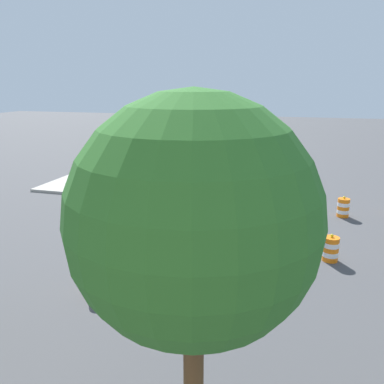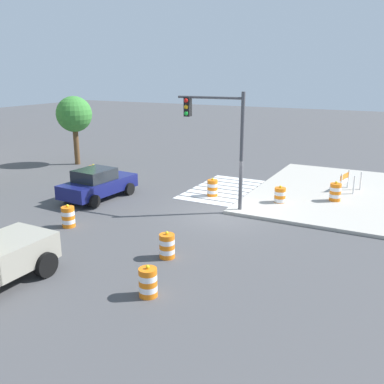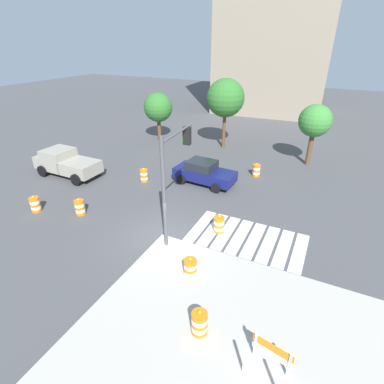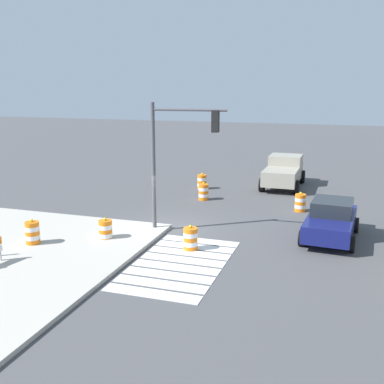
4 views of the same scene
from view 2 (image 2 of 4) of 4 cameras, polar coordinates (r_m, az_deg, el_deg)
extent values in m
plane|color=#474749|center=(20.50, 4.16, -2.90)|extent=(120.00, 120.00, 0.00)
cube|color=#ADA89E|center=(24.80, 22.70, -0.61)|extent=(12.00, 12.00, 0.15)
cube|color=silver|center=(22.39, 1.32, -1.20)|extent=(0.60, 3.20, 0.02)
cube|color=silver|center=(23.04, 2.14, -0.72)|extent=(0.60, 3.20, 0.02)
cube|color=silver|center=(23.70, 2.92, -0.26)|extent=(0.60, 3.20, 0.02)
cube|color=silver|center=(24.36, 3.65, 0.18)|extent=(0.60, 3.20, 0.02)
cube|color=silver|center=(25.02, 4.34, 0.59)|extent=(0.60, 3.20, 0.02)
cube|color=silver|center=(25.69, 5.00, 0.98)|extent=(0.60, 3.20, 0.02)
cube|color=silver|center=(26.36, 5.62, 1.35)|extent=(0.60, 3.20, 0.02)
cube|color=silver|center=(27.04, 6.21, 1.70)|extent=(0.60, 3.20, 0.02)
cube|color=navy|center=(23.26, -12.25, 0.80)|extent=(4.42, 2.14, 0.70)
cube|color=#1E2328|center=(22.93, -12.77, 2.23)|extent=(2.01, 1.73, 0.60)
cylinder|color=black|center=(24.93, -11.67, 1.01)|extent=(0.68, 0.29, 0.66)
cylinder|color=black|center=(23.71, -8.29, 0.41)|extent=(0.68, 0.29, 0.66)
cylinder|color=black|center=(23.11, -16.20, -0.47)|extent=(0.68, 0.29, 0.66)
cylinder|color=black|center=(21.79, -12.80, -1.21)|extent=(0.68, 0.29, 0.66)
cube|color=gray|center=(15.37, -22.93, -7.25)|extent=(2.53, 2.04, 0.90)
cylinder|color=black|center=(15.11, -18.79, -9.08)|extent=(0.84, 0.31, 0.84)
cylinder|color=black|center=(16.58, -23.69, -7.35)|extent=(0.84, 0.31, 0.84)
cylinder|color=orange|center=(22.20, 11.50, -1.47)|extent=(0.56, 0.56, 0.18)
cylinder|color=white|center=(22.14, 11.52, -1.02)|extent=(0.56, 0.56, 0.18)
cylinder|color=orange|center=(22.09, 11.55, -0.57)|extent=(0.56, 0.56, 0.18)
cylinder|color=white|center=(22.05, 11.58, -0.13)|extent=(0.56, 0.56, 0.18)
cylinder|color=orange|center=(22.00, 11.60, 0.33)|extent=(0.56, 0.56, 0.18)
sphere|color=yellow|center=(21.96, 11.62, 0.70)|extent=(0.12, 0.12, 0.12)
cylinder|color=orange|center=(19.52, -15.98, -4.19)|extent=(0.56, 0.56, 0.18)
cylinder|color=white|center=(19.46, -16.02, -3.69)|extent=(0.56, 0.56, 0.18)
cylinder|color=orange|center=(19.40, -16.06, -3.19)|extent=(0.56, 0.56, 0.18)
cylinder|color=white|center=(19.35, -16.10, -2.68)|extent=(0.56, 0.56, 0.18)
cylinder|color=orange|center=(19.29, -16.14, -2.18)|extent=(0.56, 0.56, 0.18)
sphere|color=yellow|center=(19.25, -16.17, -1.75)|extent=(0.12, 0.12, 0.12)
cylinder|color=orange|center=(27.38, -12.82, 1.74)|extent=(0.56, 0.56, 0.18)
cylinder|color=white|center=(27.34, -12.85, 2.11)|extent=(0.56, 0.56, 0.18)
cylinder|color=orange|center=(27.30, -12.87, 2.48)|extent=(0.56, 0.56, 0.18)
cylinder|color=white|center=(27.26, -12.89, 2.84)|extent=(0.56, 0.56, 0.18)
cylinder|color=orange|center=(27.22, -12.92, 3.21)|extent=(0.56, 0.56, 0.18)
sphere|color=yellow|center=(27.19, -12.93, 3.52)|extent=(0.12, 0.12, 0.12)
cylinder|color=orange|center=(23.29, 2.71, -0.34)|extent=(0.56, 0.56, 0.18)
cylinder|color=white|center=(23.24, 2.72, 0.09)|extent=(0.56, 0.56, 0.18)
cylinder|color=orange|center=(23.19, 2.72, 0.52)|extent=(0.56, 0.56, 0.18)
cylinder|color=white|center=(23.15, 2.73, 0.95)|extent=(0.56, 0.56, 0.18)
cylinder|color=orange|center=(23.10, 2.73, 1.38)|extent=(0.56, 0.56, 0.18)
sphere|color=yellow|center=(23.07, 2.74, 1.74)|extent=(0.12, 0.12, 0.12)
cylinder|color=orange|center=(13.40, -5.80, -13.17)|extent=(0.56, 0.56, 0.18)
cylinder|color=white|center=(13.31, -5.82, -12.50)|extent=(0.56, 0.56, 0.18)
cylinder|color=orange|center=(13.22, -5.84, -11.81)|extent=(0.56, 0.56, 0.18)
cylinder|color=white|center=(13.14, -5.86, -11.11)|extent=(0.56, 0.56, 0.18)
cylinder|color=orange|center=(13.06, -5.88, -10.41)|extent=(0.56, 0.56, 0.18)
sphere|color=yellow|center=(13.00, -5.90, -9.82)|extent=(0.12, 0.12, 0.12)
cylinder|color=orange|center=(15.83, -3.30, -8.35)|extent=(0.56, 0.56, 0.18)
cylinder|color=white|center=(15.75, -3.32, -7.76)|extent=(0.56, 0.56, 0.18)
cylinder|color=orange|center=(15.68, -3.33, -7.15)|extent=(0.56, 0.56, 0.18)
cylinder|color=white|center=(15.61, -3.34, -6.55)|extent=(0.56, 0.56, 0.18)
cylinder|color=orange|center=(15.55, -3.35, -5.93)|extent=(0.56, 0.56, 0.18)
sphere|color=yellow|center=(15.49, -3.36, -5.42)|extent=(0.12, 0.12, 0.12)
cylinder|color=orange|center=(23.13, 18.36, -0.87)|extent=(0.56, 0.56, 0.18)
cylinder|color=white|center=(23.08, 18.40, -0.45)|extent=(0.56, 0.56, 0.18)
cylinder|color=orange|center=(23.04, 18.44, -0.02)|extent=(0.56, 0.56, 0.18)
cylinder|color=white|center=(22.99, 18.48, 0.42)|extent=(0.56, 0.56, 0.18)
cylinder|color=orange|center=(22.95, 18.52, 0.85)|extent=(0.56, 0.56, 0.18)
sphere|color=yellow|center=(22.91, 18.55, 1.21)|extent=(0.12, 0.12, 0.12)
cube|color=silver|center=(24.88, 19.13, 1.18)|extent=(0.08, 0.08, 1.00)
cube|color=silver|center=(24.66, 20.65, 0.91)|extent=(0.08, 0.08, 1.00)
cube|color=silver|center=(25.89, 19.97, 1.65)|extent=(0.08, 0.08, 1.00)
cube|color=silver|center=(25.68, 21.44, 1.40)|extent=(0.08, 0.08, 1.00)
cube|color=orange|center=(25.33, 19.57, 1.97)|extent=(1.28, 0.30, 0.28)
cube|color=white|center=(25.40, 19.51, 1.32)|extent=(1.28, 0.30, 0.20)
cylinder|color=#4C4C51|center=(20.09, 6.58, 5.21)|extent=(0.18, 0.18, 5.50)
cylinder|color=#4C4C51|center=(20.31, 2.39, 12.38)|extent=(0.33, 3.20, 0.12)
cube|color=black|center=(20.77, -0.56, 11.22)|extent=(0.38, 0.30, 0.90)
sphere|color=red|center=(20.58, -0.78, 12.02)|extent=(0.20, 0.20, 0.20)
sphere|color=#F2A514|center=(20.60, -0.78, 11.19)|extent=(0.20, 0.20, 0.20)
sphere|color=green|center=(20.62, -0.78, 10.35)|extent=(0.20, 0.20, 0.20)
cylinder|color=brown|center=(32.15, -15.05, 5.96)|extent=(0.37, 0.37, 2.72)
sphere|color=#387F33|center=(31.86, -15.34, 9.92)|extent=(2.50, 2.50, 2.50)
camera|label=1|loc=(30.81, -35.98, 12.33)|focal=37.97mm
camera|label=3|loc=(25.14, 36.55, 18.93)|focal=27.71mm
camera|label=4|loc=(39.65, 5.72, 15.46)|focal=43.37mm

